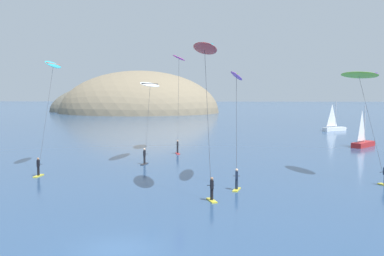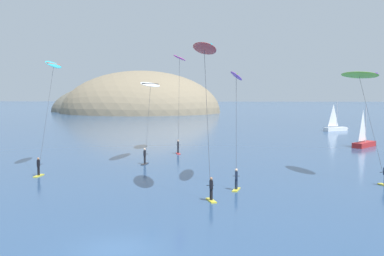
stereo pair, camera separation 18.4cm
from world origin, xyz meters
name	(u,v)px [view 2 (the right image)]	position (x,y,z in m)	size (l,w,h in m)	color
ground_plane	(117,249)	(0.00, 0.00, 0.00)	(600.00, 600.00, 0.00)	#2D4C75
headland_island	(135,112)	(-23.45, 144.92, 0.00)	(61.30, 49.95, 28.89)	#84755B
sailboat_near	(365,142)	(25.52, 44.06, 0.64)	(4.58, 5.16, 5.70)	#B22323
sailboat_far	(337,128)	(28.08, 70.09, 0.64)	(5.65, 3.73, 5.70)	white
kitesurfer_red	(205,57)	(4.04, 13.12, 10.27)	(2.68, 6.62, 11.40)	yellow
kitesurfer_lime	(361,82)	(17.70, 20.31, 8.57)	(3.15, 7.49, 9.54)	yellow
kitesurfer_purple	(236,84)	(6.58, 17.17, 8.34)	(1.20, 6.99, 9.45)	yellow
kitesurfer_white	(150,90)	(-2.27, 29.11, 7.88)	(2.26, 6.33, 8.79)	#2D2D33
kitesurfer_magenta	(179,64)	(0.27, 37.86, 11.05)	(1.60, 5.83, 12.29)	red
kitesurfer_cyan	(52,75)	(-11.46, 24.43, 9.36)	(1.21, 8.64, 10.82)	yellow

